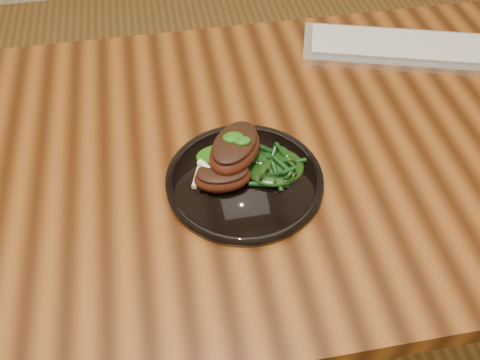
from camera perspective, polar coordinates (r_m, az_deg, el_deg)
name	(u,v)px	position (r m, az deg, el deg)	size (l,w,h in m)	color
desk	(232,181)	(1.01, -0.85, -0.16)	(1.60, 0.80, 0.75)	black
plate	(245,180)	(0.89, 0.48, 0.00)	(0.26, 0.26, 0.02)	black
lamb_chop_front	(222,176)	(0.86, -1.88, 0.44)	(0.10, 0.07, 0.04)	#44180D
lamb_chop_back	(235,149)	(0.87, -0.58, 3.37)	(0.13, 0.14, 0.05)	#44180D
herb_smear	(220,155)	(0.92, -2.18, 2.67)	(0.08, 0.05, 0.01)	#0E4307
greens_heap	(275,164)	(0.89, 3.72, 1.68)	(0.10, 0.09, 0.04)	black
keyboard	(413,49)	(1.24, 18.02, 13.16)	(0.49, 0.27, 0.02)	silver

